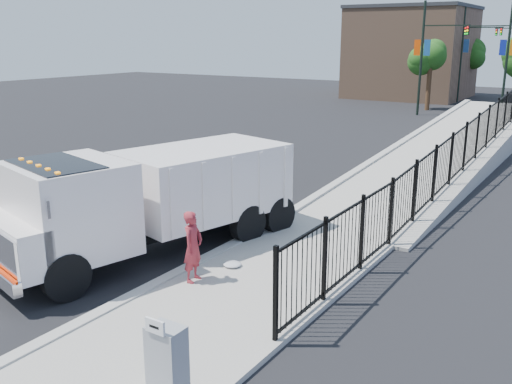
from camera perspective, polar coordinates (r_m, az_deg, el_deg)
The scene contains 16 objects.
ground at distance 14.21m, azimuth -6.35°, elevation -7.68°, with size 120.00×120.00×0.00m, color black.
sidewalk at distance 11.68m, azimuth -5.11°, elevation -12.64°, with size 3.55×12.00×0.12m, color #9E998E.
curb at distance 12.83m, azimuth -12.05°, elevation -10.17°, with size 0.30×12.00×0.16m, color #ADAAA3.
ramp at distance 27.40m, azimuth 18.89°, elevation 2.79°, with size 3.95×24.00×1.70m, color #9E998E.
iron_fence at distance 23.09m, azimuth 20.04°, elevation 2.78°, with size 0.10×28.00×1.80m, color black.
truck at distance 14.89m, azimuth -10.84°, elevation -0.36°, with size 4.55×8.57×2.80m.
worker at distance 12.99m, azimuth -6.32°, elevation -5.44°, with size 0.60×0.40×1.65m, color maroon.
utility_cabinet at distance 9.07m, azimuth -8.87°, elevation -16.67°, with size 0.55×0.40×1.25m, color gray.
arrow_sign at distance 8.56m, azimuth -10.07°, elevation -13.10°, with size 0.35×0.04×0.22m, color white.
debris at distance 13.98m, azimuth -2.38°, elevation -7.22°, with size 0.44×0.44×0.11m, color silver.
light_pole_0 at distance 43.42m, azimuth 16.63°, elevation 13.10°, with size 3.77×0.22×8.00m.
light_pole_1 at distance 45.79m, azimuth 23.45°, elevation 12.57°, with size 3.78×0.22×8.00m.
light_pole_2 at distance 53.41m, azimuth 20.18°, elevation 13.09°, with size 3.77×0.22×8.00m.
tree_0 at distance 46.74m, azimuth 17.08°, elevation 12.63°, with size 2.32×2.32×5.16m.
tree_2 at distance 58.80m, azimuth 20.76°, elevation 12.73°, with size 2.43×2.43×5.22m.
building at distance 56.84m, azimuth 15.28°, elevation 13.18°, with size 10.00×10.00×8.00m, color #8C664C.
Camera 1 is at (8.32, -10.11, 5.51)m, focal length 40.00 mm.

